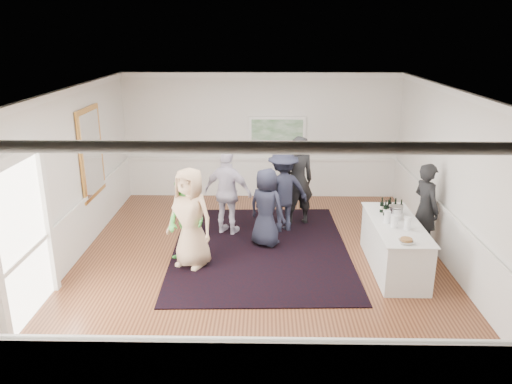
{
  "coord_description": "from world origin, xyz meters",
  "views": [
    {
      "loc": [
        0.1,
        -8.56,
        4.19
      ],
      "look_at": [
        -0.07,
        0.2,
        1.33
      ],
      "focal_mm": 35.0,
      "sensor_mm": 36.0,
      "label": 1
    }
  ],
  "objects_px": {
    "nut_bowl": "(406,241)",
    "guest_dark_b": "(298,181)",
    "bartender": "(426,209)",
    "guest_tan": "(190,218)",
    "guest_dark_a": "(283,191)",
    "guest_navy": "(266,208)",
    "guest_lilac": "(228,193)",
    "guest_green": "(187,223)",
    "serving_table": "(394,246)",
    "ice_bucket": "(396,213)"
  },
  "relations": [
    {
      "from": "guest_dark_a",
      "to": "nut_bowl",
      "type": "height_order",
      "value": "guest_dark_a"
    },
    {
      "from": "guest_dark_b",
      "to": "ice_bucket",
      "type": "distance_m",
      "value": 2.6
    },
    {
      "from": "guest_dark_b",
      "to": "nut_bowl",
      "type": "distance_m",
      "value": 3.47
    },
    {
      "from": "bartender",
      "to": "guest_navy",
      "type": "relative_size",
      "value": 1.12
    },
    {
      "from": "guest_dark_b",
      "to": "guest_navy",
      "type": "relative_size",
      "value": 1.25
    },
    {
      "from": "bartender",
      "to": "guest_green",
      "type": "bearing_deg",
      "value": 78.17
    },
    {
      "from": "guest_navy",
      "to": "nut_bowl",
      "type": "bearing_deg",
      "value": 172.55
    },
    {
      "from": "guest_green",
      "to": "guest_navy",
      "type": "relative_size",
      "value": 1.03
    },
    {
      "from": "bartender",
      "to": "guest_dark_a",
      "type": "xyz_separation_m",
      "value": [
        -2.72,
        1.06,
        0.01
      ]
    },
    {
      "from": "guest_green",
      "to": "guest_dark_b",
      "type": "relative_size",
      "value": 0.82
    },
    {
      "from": "guest_green",
      "to": "nut_bowl",
      "type": "bearing_deg",
      "value": 24.65
    },
    {
      "from": "guest_green",
      "to": "guest_dark_a",
      "type": "bearing_deg",
      "value": 82.91
    },
    {
      "from": "bartender",
      "to": "guest_dark_b",
      "type": "height_order",
      "value": "guest_dark_b"
    },
    {
      "from": "bartender",
      "to": "guest_navy",
      "type": "bearing_deg",
      "value": 64.95
    },
    {
      "from": "nut_bowl",
      "to": "guest_tan",
      "type": "bearing_deg",
      "value": 165.26
    },
    {
      "from": "guest_dark_a",
      "to": "guest_lilac",
      "type": "bearing_deg",
      "value": -11.74
    },
    {
      "from": "guest_navy",
      "to": "nut_bowl",
      "type": "relative_size",
      "value": 6.31
    },
    {
      "from": "serving_table",
      "to": "ice_bucket",
      "type": "distance_m",
      "value": 0.6
    },
    {
      "from": "guest_tan",
      "to": "guest_navy",
      "type": "bearing_deg",
      "value": 60.0
    },
    {
      "from": "guest_dark_b",
      "to": "bartender",
      "type": "bearing_deg",
      "value": 130.84
    },
    {
      "from": "guest_lilac",
      "to": "nut_bowl",
      "type": "height_order",
      "value": "guest_lilac"
    },
    {
      "from": "serving_table",
      "to": "ice_bucket",
      "type": "bearing_deg",
      "value": 82.9
    },
    {
      "from": "guest_dark_a",
      "to": "guest_navy",
      "type": "bearing_deg",
      "value": 44.94
    },
    {
      "from": "serving_table",
      "to": "bartender",
      "type": "bearing_deg",
      "value": 44.73
    },
    {
      "from": "serving_table",
      "to": "guest_tan",
      "type": "relative_size",
      "value": 1.18
    },
    {
      "from": "guest_dark_b",
      "to": "nut_bowl",
      "type": "xyz_separation_m",
      "value": [
        1.57,
        -3.09,
        -0.07
      ]
    },
    {
      "from": "serving_table",
      "to": "guest_navy",
      "type": "distance_m",
      "value": 2.56
    },
    {
      "from": "ice_bucket",
      "to": "serving_table",
      "type": "bearing_deg",
      "value": -97.1
    },
    {
      "from": "bartender",
      "to": "guest_tan",
      "type": "bearing_deg",
      "value": 78.79
    },
    {
      "from": "guest_lilac",
      "to": "guest_dark_a",
      "type": "distance_m",
      "value": 1.17
    },
    {
      "from": "guest_tan",
      "to": "bartender",
      "type": "bearing_deg",
      "value": 33.96
    },
    {
      "from": "guest_lilac",
      "to": "guest_navy",
      "type": "height_order",
      "value": "guest_lilac"
    },
    {
      "from": "guest_dark_a",
      "to": "nut_bowl",
      "type": "xyz_separation_m",
      "value": [
        1.91,
        -2.7,
        0.03
      ]
    },
    {
      "from": "bartender",
      "to": "nut_bowl",
      "type": "relative_size",
      "value": 7.07
    },
    {
      "from": "guest_tan",
      "to": "guest_lilac",
      "type": "relative_size",
      "value": 1.02
    },
    {
      "from": "serving_table",
      "to": "bartender",
      "type": "distance_m",
      "value": 1.14
    },
    {
      "from": "serving_table",
      "to": "nut_bowl",
      "type": "bearing_deg",
      "value": -94.22
    },
    {
      "from": "nut_bowl",
      "to": "bartender",
      "type": "bearing_deg",
      "value": 63.61
    },
    {
      "from": "guest_green",
      "to": "nut_bowl",
      "type": "height_order",
      "value": "guest_green"
    },
    {
      "from": "guest_tan",
      "to": "ice_bucket",
      "type": "bearing_deg",
      "value": 27.43
    },
    {
      "from": "guest_tan",
      "to": "guest_green",
      "type": "bearing_deg",
      "value": 177.99
    },
    {
      "from": "bartender",
      "to": "nut_bowl",
      "type": "bearing_deg",
      "value": 133.8
    },
    {
      "from": "guest_green",
      "to": "ice_bucket",
      "type": "bearing_deg",
      "value": 41.11
    },
    {
      "from": "serving_table",
      "to": "guest_dark_a",
      "type": "bearing_deg",
      "value": 137.66
    },
    {
      "from": "guest_dark_a",
      "to": "ice_bucket",
      "type": "xyz_separation_m",
      "value": [
        2.0,
        -1.6,
        0.1
      ]
    },
    {
      "from": "guest_lilac",
      "to": "guest_green",
      "type": "bearing_deg",
      "value": 88.76
    },
    {
      "from": "nut_bowl",
      "to": "guest_dark_b",
      "type": "bearing_deg",
      "value": 116.97
    },
    {
      "from": "guest_dark_b",
      "to": "guest_navy",
      "type": "height_order",
      "value": "guest_dark_b"
    },
    {
      "from": "bartender",
      "to": "guest_navy",
      "type": "height_order",
      "value": "bartender"
    },
    {
      "from": "guest_dark_a",
      "to": "guest_navy",
      "type": "relative_size",
      "value": 1.13
    }
  ]
}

